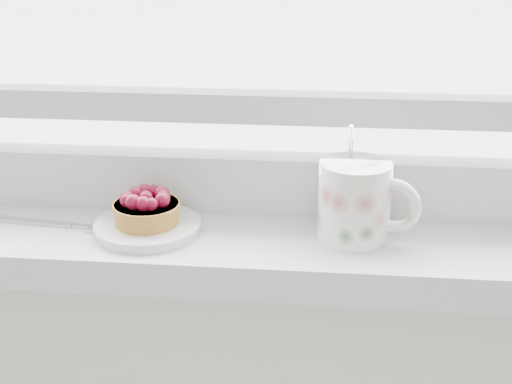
# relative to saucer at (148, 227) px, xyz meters

# --- Properties ---
(saucer) EXTENTS (0.12, 0.12, 0.01)m
(saucer) POSITION_rel_saucer_xyz_m (0.00, 0.00, 0.00)
(saucer) COLOR silver
(saucer) RESTS_ON windowsill
(raspberry_tart) EXTENTS (0.08, 0.08, 0.04)m
(raspberry_tart) POSITION_rel_saucer_xyz_m (0.00, 0.00, 0.02)
(raspberry_tart) COLOR #995F21
(raspberry_tart) RESTS_ON saucer
(floral_mug) EXTENTS (0.12, 0.10, 0.13)m
(floral_mug) POSITION_rel_saucer_xyz_m (0.24, 0.01, 0.04)
(floral_mug) COLOR white
(floral_mug) RESTS_ON windowsill
(fork) EXTENTS (0.20, 0.04, 0.00)m
(fork) POSITION_rel_saucer_xyz_m (-0.11, 0.01, -0.00)
(fork) COLOR silver
(fork) RESTS_ON windowsill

